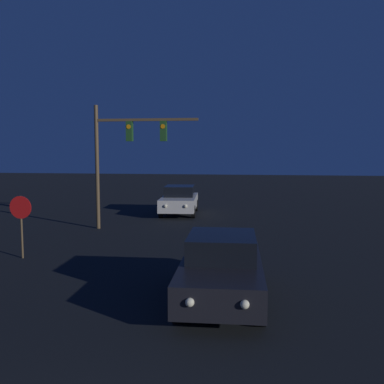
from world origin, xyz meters
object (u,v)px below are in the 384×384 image
object	(u,v)px
traffic_signal_mast	(123,146)
stop_sign	(21,215)
car_far	(179,200)
car_near	(221,268)

from	to	relation	value
traffic_signal_mast	stop_sign	world-z (taller)	traffic_signal_mast
traffic_signal_mast	stop_sign	distance (m)	6.39
stop_sign	car_far	bearing A→B (deg)	71.31
car_near	traffic_signal_mast	bearing A→B (deg)	-61.77
traffic_signal_mast	stop_sign	bearing A→B (deg)	-108.07
stop_sign	car_near	bearing A→B (deg)	-24.36
car_near	stop_sign	distance (m)	7.69
car_near	car_far	world-z (taller)	same
traffic_signal_mast	car_near	bearing A→B (deg)	-59.81
car_near	traffic_signal_mast	xyz separation A→B (m)	(-5.13, 8.82, 3.00)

